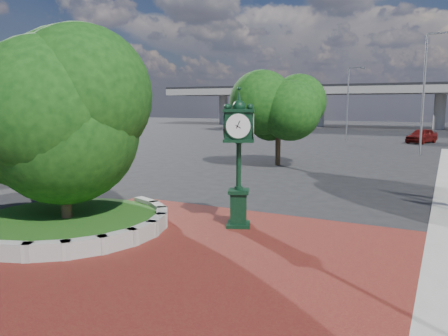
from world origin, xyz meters
The scene contains 12 objects.
ground centered at (0.00, 0.00, 0.00)m, with size 200.00×200.00×0.00m, color black.
plaza centered at (0.00, -1.00, 0.02)m, with size 12.00×12.00×0.04m, color maroon.
planter_wall centered at (-2.71, 0.00, 0.27)m, with size 2.96×6.77×0.54m.
grass_bed centered at (-5.00, 0.00, 0.20)m, with size 6.10×6.10×0.40m, color #174C15.
overpass centered at (-0.22, 70.00, 6.54)m, with size 90.00×12.00×7.50m.
tree_planter centered at (-5.00, 0.00, 3.72)m, with size 5.20×5.20×6.33m.
tree_northwest centered at (-13.00, 5.00, 4.12)m, with size 5.60×5.60×6.93m.
tree_street centered at (-4.00, 18.00, 3.24)m, with size 4.40×4.40×5.45m.
post_clock centered at (0.15, 2.81, 2.59)m, with size 1.22×1.22×4.71m.
parked_car centered at (3.93, 41.21, 0.80)m, with size 1.88×4.67×1.59m, color #5B0F0D.
street_lamp_near centered at (4.66, 29.33, 5.78)m, with size 2.21×0.27×9.87m.
street_lamp_far centered at (-3.79, 40.71, 4.85)m, with size 1.86×0.34×8.27m.
Camera 1 is at (6.38, -10.44, 4.24)m, focal length 35.00 mm.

